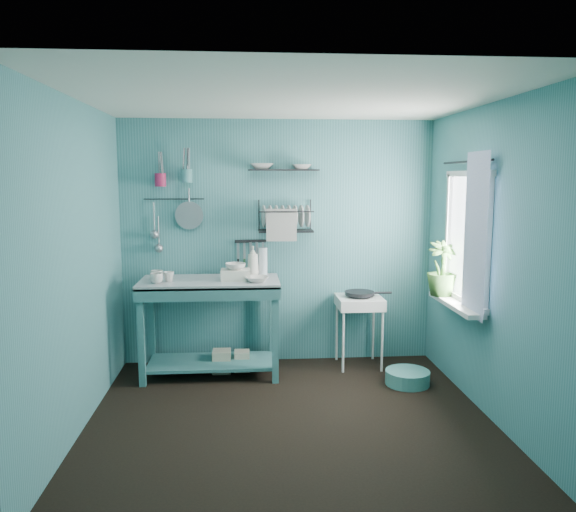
{
  "coord_description": "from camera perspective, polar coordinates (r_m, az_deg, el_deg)",
  "views": [
    {
      "loc": [
        -0.34,
        -4.25,
        1.91
      ],
      "look_at": [
        0.05,
        0.85,
        1.2
      ],
      "focal_mm": 35.0,
      "sensor_mm": 36.0,
      "label": 1
    }
  ],
  "objects": [
    {
      "name": "wall_back",
      "position": [
        5.8,
        -0.98,
        1.37
      ],
      "size": [
        3.2,
        0.0,
        3.2
      ],
      "primitive_type": "plane",
      "rotation": [
        1.57,
        0.0,
        0.0
      ],
      "color": "#3C787B",
      "rests_on": "ground"
    },
    {
      "name": "window_glass",
      "position": [
        5.11,
        17.81,
        1.79
      ],
      "size": [
        0.0,
        1.1,
        1.1
      ],
      "primitive_type": "plane",
      "rotation": [
        1.57,
        0.0,
        1.57
      ],
      "color": "white",
      "rests_on": "wall_right"
    },
    {
      "name": "hotplate_stand",
      "position": [
        5.82,
        7.21,
        -7.6
      ],
      "size": [
        0.52,
        0.52,
        0.72
      ],
      "primitive_type": "cube",
      "rotation": [
        0.0,
        0.0,
        -0.18
      ],
      "color": "white",
      "rests_on": "floor"
    },
    {
      "name": "floor",
      "position": [
        4.67,
        0.19,
        -16.23
      ],
      "size": [
        3.2,
        3.2,
        0.0
      ],
      "primitive_type": "plane",
      "color": "black",
      "rests_on": "ground"
    },
    {
      "name": "wall_left",
      "position": [
        4.48,
        -20.65,
        -1.09
      ],
      "size": [
        0.0,
        3.0,
        3.0
      ],
      "primitive_type": "plane",
      "rotation": [
        1.57,
        0.0,
        1.57
      ],
      "color": "#3C787B",
      "rests_on": "ground"
    },
    {
      "name": "colander",
      "position": [
        5.74,
        -10.0,
        4.09
      ],
      "size": [
        0.28,
        0.03,
        0.28
      ],
      "primitive_type": "cylinder",
      "rotation": [
        1.54,
        0.0,
        0.0
      ],
      "color": "gray",
      "rests_on": "wall_back"
    },
    {
      "name": "storage_tin_large",
      "position": [
        5.7,
        -6.74,
        -10.56
      ],
      "size": [
        0.18,
        0.18,
        0.22
      ],
      "primitive_type": "cube",
      "color": "tan",
      "rests_on": "floor"
    },
    {
      "name": "water_bottle",
      "position": [
        5.64,
        -2.57,
        -0.55
      ],
      "size": [
        0.09,
        0.09,
        0.28
      ],
      "primitive_type": "cylinder",
      "color": "silver",
      "rests_on": "work_counter"
    },
    {
      "name": "dish_rack",
      "position": [
        5.65,
        -0.25,
        4.08
      ],
      "size": [
        0.58,
        0.31,
        0.32
      ],
      "primitive_type": "cube",
      "rotation": [
        0.0,
        0.0,
        0.12
      ],
      "color": "black",
      "rests_on": "wall_back"
    },
    {
      "name": "floor_basin",
      "position": [
        5.48,
        12.04,
        -11.97
      ],
      "size": [
        0.41,
        0.41,
        0.13
      ],
      "primitive_type": "cylinder",
      "color": "teal",
      "rests_on": "floor"
    },
    {
      "name": "soap_bottle",
      "position": [
        5.61,
        -3.58,
        -0.49
      ],
      "size": [
        0.11,
        0.12,
        0.3
      ],
      "primitive_type": "imported",
      "color": "silver",
      "rests_on": "work_counter"
    },
    {
      "name": "hook_rail",
      "position": [
        5.77,
        -11.51,
        5.69
      ],
      "size": [
        0.6,
        0.01,
        0.01
      ],
      "primitive_type": "cylinder",
      "rotation": [
        0.0,
        1.57,
        0.0
      ],
      "color": "black",
      "rests_on": "wall_back"
    },
    {
      "name": "curtain",
      "position": [
        4.8,
        18.46,
        1.99
      ],
      "size": [
        0.0,
        1.35,
        1.35
      ],
      "primitive_type": "plane",
      "rotation": [
        1.57,
        0.0,
        1.57
      ],
      "color": "white",
      "rests_on": "wall_right"
    },
    {
      "name": "shelf_bowl_right",
      "position": [
        5.68,
        1.4,
        8.97
      ],
      "size": [
        0.21,
        0.21,
        0.05
      ],
      "primitive_type": "imported",
      "rotation": [
        0.0,
        0.0,
        -0.05
      ],
      "color": "beige",
      "rests_on": "upper_shelf"
    },
    {
      "name": "mug_left",
      "position": [
        5.34,
        -13.23,
        -2.23
      ],
      "size": [
        0.12,
        0.12,
        0.1
      ],
      "primitive_type": "imported",
      "color": "beige",
      "rests_on": "work_counter"
    },
    {
      "name": "storage_tin_small",
      "position": [
        5.73,
        -4.7,
        -10.55
      ],
      "size": [
        0.15,
        0.15,
        0.2
      ],
      "primitive_type": "cube",
      "color": "tan",
      "rests_on": "floor"
    },
    {
      "name": "windowsill",
      "position": [
        5.17,
        16.66,
        -4.73
      ],
      "size": [
        0.16,
        0.95,
        0.04
      ],
      "primitive_type": "cube",
      "color": "white",
      "rests_on": "wall_right"
    },
    {
      "name": "counter_bowl",
      "position": [
        5.29,
        -3.19,
        -2.36
      ],
      "size": [
        0.22,
        0.22,
        0.05
      ],
      "primitive_type": "imported",
      "color": "beige",
      "rests_on": "work_counter"
    },
    {
      "name": "frying_pan",
      "position": [
        5.73,
        7.28,
        -3.77
      ],
      "size": [
        0.3,
        0.3,
        0.03
      ],
      "primitive_type": "cylinder",
      "color": "black",
      "rests_on": "hotplate_stand"
    },
    {
      "name": "wash_tub",
      "position": [
        5.41,
        -5.34,
        -1.9
      ],
      "size": [
        0.28,
        0.22,
        0.1
      ],
      "primitive_type": "cube",
      "color": "silver",
      "rests_on": "work_counter"
    },
    {
      "name": "wall_front",
      "position": [
        2.85,
        2.63,
        -5.53
      ],
      "size": [
        3.2,
        0.0,
        3.2
      ],
      "primitive_type": "plane",
      "rotation": [
        -1.57,
        0.0,
        0.0
      ],
      "color": "#3C787B",
      "rests_on": "ground"
    },
    {
      "name": "utensil_cup_magenta",
      "position": [
        5.73,
        -12.84,
        7.55
      ],
      "size": [
        0.11,
        0.11,
        0.13
      ],
      "primitive_type": "cylinder",
      "color": "#A31E48",
      "rests_on": "wall_back"
    },
    {
      "name": "work_counter",
      "position": [
        5.55,
        -7.86,
        -7.19
      ],
      "size": [
        1.39,
        0.8,
        0.94
      ],
      "primitive_type": "cube",
      "rotation": [
        0.0,
        0.0,
        -0.1
      ],
      "color": "#367071",
      "rests_on": "floor"
    },
    {
      "name": "ladle_inner",
      "position": [
        5.8,
        -13.02,
        2.46
      ],
      "size": [
        0.01,
        0.01,
        0.3
      ],
      "primitive_type": "cylinder",
      "color": "gray",
      "rests_on": "wall_back"
    },
    {
      "name": "tub_bowl",
      "position": [
        5.4,
        -5.35,
        -1.05
      ],
      "size": [
        0.2,
        0.19,
        0.06
      ],
      "primitive_type": "imported",
      "color": "beige",
      "rests_on": "wash_tub"
    },
    {
      "name": "upper_shelf",
      "position": [
        5.66,
        -0.45,
        8.73
      ],
      "size": [
        0.71,
        0.24,
        0.02
      ],
      "primitive_type": "cube",
      "rotation": [
        0.0,
        0.0,
        0.09
      ],
      "color": "black",
      "rests_on": "wall_back"
    },
    {
      "name": "mug_mid",
      "position": [
        5.42,
        -12.02,
        -2.06
      ],
      "size": [
        0.14,
        0.14,
        0.09
      ],
      "primitive_type": "imported",
      "rotation": [
        0.0,
        0.0,
        0.52
      ],
      "color": "beige",
      "rests_on": "work_counter"
    },
    {
      "name": "potted_plant",
      "position": [
        5.38,
        15.36,
        -1.24
      ],
      "size": [
        0.33,
        0.33,
        0.5
      ],
      "primitive_type": "imported",
      "rotation": [
        0.0,
        0.0,
        0.18
      ],
      "color": "#315B24",
      "rests_on": "windowsill"
    },
    {
      "name": "knife_strip",
      "position": [
        5.76,
        -3.83,
        1.51
      ],
      "size": [
        0.32,
        0.04,
        0.03
      ],
      "primitive_type": "cube",
      "rotation": [
        0.0,
        0.0,
        0.06
      ],
      "color": "black",
      "rests_on": "wall_back"
    },
    {
      "name": "ladle_outer",
      "position": [
        5.8,
        -13.45,
        3.83
      ],
      "size": [
        0.01,
        0.01,
        0.3
      ],
      "primitive_type": "cylinder",
      "color": "gray",
      "rests_on": "wall_back"
    },
    {
      "name": "shelf_bowl_left",
      "position": [
        5.65,
        -2.7,
        9.03
      ],
      "size": [
        0.24,
        0.24,
        0.06
      ],
      "primitive_type": "imported",
      "rotation": [
        0.0,
        0.0,
        -0.01
      ],
      "color": "beige",
      "rests_on": "upper_shelf"
    },
    {
      "name": "wall_right",
      "position": [
        4.72,
        19.95,
        -0.62
      ],
      "size": [
        0.0,
        3.0,
        3.0
      ],
      "primitive_type": "plane",
      "rotation": [
        1.57,
        0.0,
        -1.57
      ],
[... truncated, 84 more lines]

